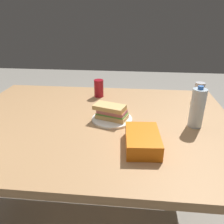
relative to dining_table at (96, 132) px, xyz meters
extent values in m
plane|color=gray|center=(0.00, 0.00, -0.67)|extent=(8.00, 8.00, 0.00)
cube|color=tan|center=(0.00, 0.00, 0.06)|extent=(1.56, 1.13, 0.04)
cylinder|color=#977049|center=(-0.70, -0.49, -0.31)|extent=(0.07, 0.07, 0.72)
cylinder|color=#977049|center=(0.70, -0.49, -0.31)|extent=(0.07, 0.07, 0.72)
cylinder|color=white|center=(-0.09, -0.01, 0.09)|extent=(0.23, 0.23, 0.01)
cube|color=#DBB26B|center=(-0.09, -0.01, 0.11)|extent=(0.19, 0.14, 0.02)
cube|color=#599E3F|center=(-0.09, -0.01, 0.12)|extent=(0.18, 0.13, 0.01)
cube|color=#C6727A|center=(-0.09, -0.01, 0.14)|extent=(0.17, 0.13, 0.02)
cube|color=yellow|center=(-0.09, -0.01, 0.15)|extent=(0.17, 0.12, 0.01)
cube|color=#DBB26B|center=(-0.08, 0.00, 0.16)|extent=(0.19, 0.14, 0.02)
cylinder|color=maroon|center=(0.04, -0.37, 0.14)|extent=(0.07, 0.07, 0.12)
cube|color=orange|center=(-0.26, 0.25, 0.12)|extent=(0.16, 0.24, 0.07)
cylinder|color=silver|center=(-0.54, 0.02, 0.19)|extent=(0.07, 0.07, 0.21)
cylinder|color=blue|center=(-0.54, 0.02, 0.30)|extent=(0.03, 0.03, 0.02)
cylinder|color=silver|center=(-0.66, -0.38, 0.14)|extent=(0.07, 0.07, 0.12)
camera|label=1|loc=(-0.21, 1.13, 0.66)|focal=36.17mm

